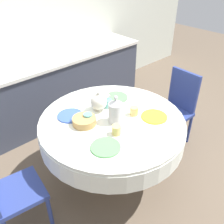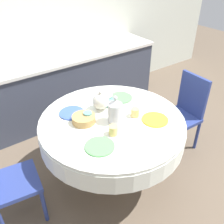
# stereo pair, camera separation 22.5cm
# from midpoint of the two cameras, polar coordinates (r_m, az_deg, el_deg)

# --- Properties ---
(ground_plane) EXTENTS (12.00, 12.00, 0.00)m
(ground_plane) POSITION_cam_midpoint_polar(r_m,az_deg,el_deg) (2.82, 2.37, -14.66)
(ground_plane) COLOR brown
(wall_back) EXTENTS (7.00, 0.05, 2.60)m
(wall_back) POSITION_cam_midpoint_polar(r_m,az_deg,el_deg) (3.55, -16.28, 19.32)
(wall_back) COLOR beige
(wall_back) RESTS_ON ground_plane
(kitchen_counter) EXTENTS (3.24, 0.64, 0.89)m
(kitchen_counter) POSITION_cam_midpoint_polar(r_m,az_deg,el_deg) (3.55, -12.11, 5.03)
(kitchen_counter) COLOR #383D4C
(kitchen_counter) RESTS_ON ground_plane
(dining_table) EXTENTS (1.36, 1.36, 0.77)m
(dining_table) POSITION_cam_midpoint_polar(r_m,az_deg,el_deg) (2.37, 2.72, -4.19)
(dining_table) COLOR tan
(dining_table) RESTS_ON ground_plane
(chair_left) EXTENTS (0.41, 0.41, 0.92)m
(chair_left) POSITION_cam_midpoint_polar(r_m,az_deg,el_deg) (3.07, 18.26, 0.34)
(chair_left) COLOR navy
(chair_left) RESTS_ON ground_plane
(chair_right) EXTENTS (0.45, 0.45, 0.92)m
(chair_right) POSITION_cam_midpoint_polar(r_m,az_deg,el_deg) (2.27, -21.16, -14.25)
(chair_right) COLOR navy
(chair_right) RESTS_ON ground_plane
(plate_near_left) EXTENTS (0.24, 0.24, 0.01)m
(plate_near_left) POSITION_cam_midpoint_polar(r_m,az_deg,el_deg) (1.99, 0.46, -7.98)
(plate_near_left) COLOR #5BA85B
(plate_near_left) RESTS_ON dining_table
(cup_near_left) EXTENTS (0.08, 0.08, 0.08)m
(cup_near_left) POSITION_cam_midpoint_polar(r_m,az_deg,el_deg) (2.10, 3.40, -4.30)
(cup_near_left) COLOR #DBB766
(cup_near_left) RESTS_ON dining_table
(plate_near_right) EXTENTS (0.24, 0.24, 0.01)m
(plate_near_right) POSITION_cam_midpoint_polar(r_m,az_deg,el_deg) (2.34, 12.56, -1.79)
(plate_near_right) COLOR yellow
(plate_near_right) RESTS_ON dining_table
(cup_near_right) EXTENTS (0.08, 0.08, 0.08)m
(cup_near_right) POSITION_cam_midpoint_polar(r_m,az_deg,el_deg) (2.34, 8.04, -0.19)
(cup_near_right) COLOR #DBB766
(cup_near_right) RESTS_ON dining_table
(plate_far_left) EXTENTS (0.24, 0.24, 0.01)m
(plate_far_left) POSITION_cam_midpoint_polar(r_m,az_deg,el_deg) (2.39, -6.52, -0.28)
(plate_far_left) COLOR #3856AD
(plate_far_left) RESTS_ON dining_table
(cup_far_left) EXTENTS (0.08, 0.08, 0.08)m
(cup_far_left) POSITION_cam_midpoint_polar(r_m,az_deg,el_deg) (2.27, -2.72, -1.07)
(cup_far_left) COLOR #5BA39E
(cup_far_left) RESTS_ON dining_table
(plate_far_right) EXTENTS (0.24, 0.24, 0.01)m
(plate_far_right) POSITION_cam_midpoint_polar(r_m,az_deg,el_deg) (2.62, 4.50, 3.23)
(plate_far_right) COLOR #5BA85B
(plate_far_right) RESTS_ON dining_table
(cup_far_right) EXTENTS (0.08, 0.08, 0.08)m
(cup_far_right) POSITION_cam_midpoint_polar(r_m,az_deg,el_deg) (2.46, 2.20, 2.00)
(cup_far_right) COLOR #5BA39E
(cup_far_right) RESTS_ON dining_table
(coffee_carafe) EXTENTS (0.13, 0.13, 0.27)m
(coffee_carafe) POSITION_cam_midpoint_polar(r_m,az_deg,el_deg) (2.21, 3.62, 0.10)
(coffee_carafe) COLOR #B2B2B7
(coffee_carafe) RESTS_ON dining_table
(teapot) EXTENTS (0.22, 0.16, 0.21)m
(teapot) POSITION_cam_midpoint_polar(r_m,az_deg,el_deg) (2.39, 0.12, 2.42)
(teapot) COLOR silver
(teapot) RESTS_ON dining_table
(bread_basket) EXTENTS (0.21, 0.21, 0.07)m
(bread_basket) POSITION_cam_midpoint_polar(r_m,az_deg,el_deg) (2.25, -3.63, -1.71)
(bread_basket) COLOR #AD844C
(bread_basket) RESTS_ON dining_table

